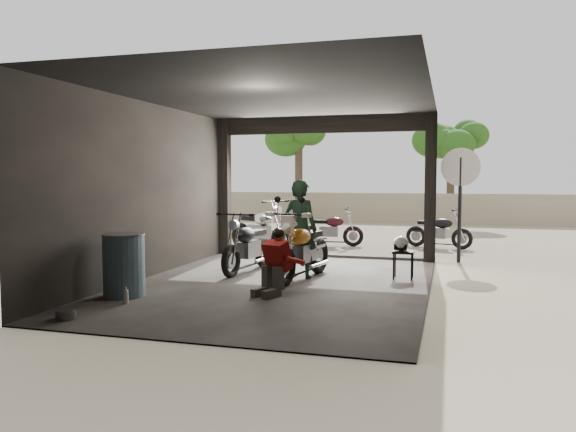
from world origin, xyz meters
The scene contains 16 objects.
ground centered at (0.00, 0.00, 0.00)m, with size 80.00×80.00×0.00m, color #7A6D56.
garage centered at (0.00, 0.55, 1.28)m, with size 7.00×7.13×3.20m.
boundary_wall centered at (0.00, 14.00, 0.60)m, with size 18.00×0.30×1.20m, color gray.
tree_left centered at (-3.00, 12.50, 3.99)m, with size 2.20×2.20×5.60m.
tree_right centered at (2.80, 14.00, 3.56)m, with size 2.20×2.20×5.00m.
main_bike centered at (0.27, 0.59, 0.63)m, with size 0.78×1.89×1.26m, color beige, non-canonical shape.
left_bike centered at (-0.95, 1.09, 0.59)m, with size 0.72×1.75×1.18m, color black, non-canonical shape.
outside_bike_a centered at (-1.70, 4.00, 0.65)m, with size 0.79×1.91×1.29m, color black, non-canonical shape.
outside_bike_b centered at (-0.27, 5.62, 0.52)m, with size 0.63×1.53×1.03m, color #3B0E17, non-canonical shape.
outside_bike_c centered at (2.52, 5.98, 0.52)m, with size 0.63×1.52×1.03m, color black, non-canonical shape.
rider centered at (0.18, 0.75, 0.90)m, with size 0.66×0.43×1.80m, color black.
mechanic centered at (0.17, -0.86, 0.50)m, with size 0.51×0.69×1.00m, color red, non-canonical shape.
stool centered at (2.00, 1.14, 0.45)m, with size 0.38×0.38×0.52m.
helmet centered at (1.95, 1.18, 0.65)m, with size 0.28×0.29×0.26m, color white.
oil_drum centered at (-2.00, -1.57, 0.49)m, with size 0.63×0.63×0.98m, color #3A5161.
sign_post centered at (2.99, 3.55, 1.68)m, with size 0.83×0.08×2.48m.
Camera 1 is at (2.78, -9.05, 1.85)m, focal length 35.00 mm.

